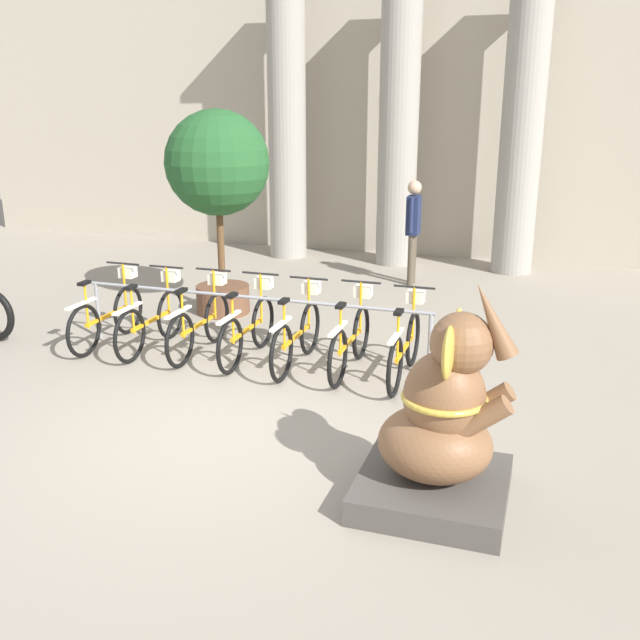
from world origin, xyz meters
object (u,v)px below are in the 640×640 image
object	(u,v)px
bicycle_6	(405,346)
bicycle_5	(351,338)
bicycle_1	(153,319)
elephant_statue	(441,431)
bicycle_0	(108,314)
bicycle_2	(200,322)
bicycle_3	(248,327)
potted_tree	(218,174)
person_pedestrian	(413,222)
bicycle_4	(297,334)

from	to	relation	value
bicycle_6	bicycle_5	bearing A→B (deg)	176.03
bicycle_5	bicycle_1	bearing A→B (deg)	-179.22
elephant_statue	bicycle_0	bearing A→B (deg)	152.07
bicycle_2	bicycle_3	xyz separation A→B (m)	(0.65, -0.00, 0.00)
elephant_statue	potted_tree	xyz separation A→B (m)	(-3.88, 4.20, 1.42)
bicycle_2	person_pedestrian	xyz separation A→B (m)	(1.79, 4.25, 0.66)
bicycle_5	potted_tree	world-z (taller)	potted_tree
elephant_statue	potted_tree	size ratio (longest dim) A/B	0.63
bicycle_0	person_pedestrian	xyz separation A→B (m)	(3.08, 4.30, 0.66)
bicycle_1	bicycle_2	distance (m)	0.65
bicycle_1	potted_tree	world-z (taller)	potted_tree
bicycle_2	potted_tree	distance (m)	2.40
elephant_statue	bicycle_1	bearing A→B (deg)	148.38
bicycle_1	bicycle_4	bearing A→B (deg)	0.20
bicycle_1	bicycle_6	xyz separation A→B (m)	(3.23, -0.01, 0.00)
bicycle_3	bicycle_2	bearing A→B (deg)	179.80
bicycle_2	bicycle_4	bearing A→B (deg)	-1.86
bicycle_6	elephant_statue	distance (m)	2.59
bicycle_6	potted_tree	size ratio (longest dim) A/B	0.56
bicycle_1	bicycle_2	bearing A→B (deg)	4.30
bicycle_0	person_pedestrian	bearing A→B (deg)	54.36
bicycle_0	person_pedestrian	world-z (taller)	person_pedestrian
bicycle_6	bicycle_3	bearing A→B (deg)	178.34
bicycle_2	bicycle_6	size ratio (longest dim) A/B	1.00
bicycle_1	bicycle_3	distance (m)	1.29
bicycle_3	bicycle_5	world-z (taller)	same
bicycle_2	potted_tree	bearing A→B (deg)	106.96
bicycle_1	bicycle_3	bearing A→B (deg)	2.05
bicycle_2	bicycle_6	distance (m)	2.58
bicycle_4	person_pedestrian	world-z (taller)	person_pedestrian
bicycle_3	bicycle_6	xyz separation A→B (m)	(1.94, -0.06, 0.00)
bicycle_1	bicycle_6	size ratio (longest dim) A/B	1.00
potted_tree	bicycle_0	bearing A→B (deg)	-114.17
bicycle_4	bicycle_6	xyz separation A→B (m)	(1.29, -0.02, 0.00)
bicycle_3	potted_tree	distance (m)	2.62
bicycle_1	bicycle_5	bearing A→B (deg)	0.78
bicycle_6	person_pedestrian	size ratio (longest dim) A/B	0.93
bicycle_5	person_pedestrian	distance (m)	4.31
bicycle_4	potted_tree	bearing A→B (deg)	136.28
bicycle_1	elephant_statue	world-z (taller)	elephant_statue
bicycle_3	person_pedestrian	size ratio (longest dim) A/B	0.93
bicycle_0	bicycle_6	distance (m)	3.87
bicycle_5	elephant_statue	size ratio (longest dim) A/B	0.89
bicycle_6	elephant_statue	xyz separation A→B (m)	(0.78, -2.46, 0.21)
bicycle_3	bicycle_4	distance (m)	0.65
bicycle_1	bicycle_4	distance (m)	1.94
bicycle_5	bicycle_0	bearing A→B (deg)	-179.36
bicycle_3	elephant_statue	bearing A→B (deg)	-42.77
potted_tree	bicycle_3	bearing A→B (deg)	-55.49
potted_tree	elephant_statue	bearing A→B (deg)	-47.29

